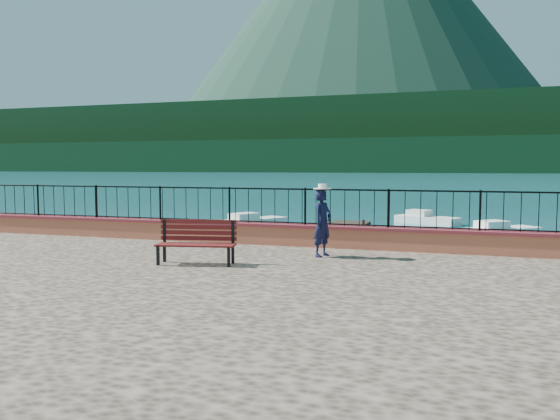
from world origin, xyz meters
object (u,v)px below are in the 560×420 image
Objects in this scene: boat_2 at (501,228)px; boat_4 at (427,217)px; person at (323,223)px; boat_0 at (248,238)px; boat_1 at (450,245)px; boat_3 at (253,219)px; park_bench at (196,251)px.

boat_2 is 6.18m from boat_4.
boat_4 is at bearing 15.60° from person.
boat_0 and boat_1 have the same top height.
person reaches higher than boat_1.
boat_2 is (2.25, 6.51, 0.00)m from boat_1.
person is 0.46× the size of boat_0.
boat_0 and boat_3 have the same top height.
boat_0 is 7.95m from boat_3.
boat_3 is (-7.84, 15.81, -1.60)m from person.
boat_3 is at bearing 45.84° from person.
person is 20.39m from boat_4.
boat_2 is at bearing -26.58° from boat_4.
boat_0 is at bearing -133.10° from boat_3.
boat_2 is 0.90× the size of boat_3.
park_bench is 0.42× the size of boat_3.
park_bench is 11.90m from boat_1.
boat_1 is (7.98, 0.48, 0.00)m from boat_0.
park_bench is 18.74m from boat_2.
park_bench is at bearing -102.30° from boat_0.
person is 0.44× the size of boat_4.
boat_1 is at bearing -96.02° from boat_3.
boat_4 is (9.21, 4.47, 0.00)m from boat_3.
boat_0 and boat_2 have the same top height.
boat_1 is 6.89m from boat_2.
boat_4 is at bearing -36.76° from boat_3.
boat_2 is (5.05, 15.31, -1.60)m from person.
boat_1 is 12.74m from boat_3.
park_bench is 0.49× the size of boat_4.
boat_2 is at bearing 1.21° from person.
boat_1 is 11.57m from boat_4.
person is at bearing -147.65° from boat_2.
park_bench is at bearing -152.84° from boat_2.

